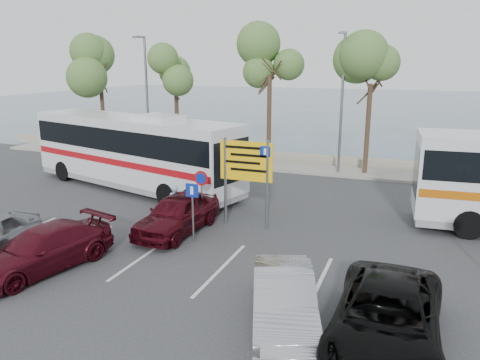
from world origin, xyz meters
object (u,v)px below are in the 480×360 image
(street_lamp_right, at_px, (342,97))
(car_silver_b, at_px, (284,300))
(car_red, at_px, (177,214))
(street_lamp_left, at_px, (146,92))
(coach_bus_left, at_px, (134,154))
(suv_black, at_px, (386,318))
(direction_sign, at_px, (246,168))
(pedestrian_near, at_px, (175,204))
(car_maroon, at_px, (43,249))

(street_lamp_right, bearing_deg, car_silver_b, -84.93)
(street_lamp_right, height_order, car_silver_b, street_lamp_right)
(car_red, xyz_separation_m, car_silver_b, (5.75, -5.00, -0.04))
(street_lamp_right, height_order, car_red, street_lamp_right)
(street_lamp_left, distance_m, coach_bus_left, 8.31)
(suv_black, relative_size, car_silver_b, 1.22)
(direction_sign, bearing_deg, street_lamp_left, 136.83)
(street_lamp_left, distance_m, suv_black, 24.36)
(car_red, height_order, suv_black, car_red)
(street_lamp_left, bearing_deg, street_lamp_right, 0.00)
(coach_bus_left, bearing_deg, pedestrian_near, -41.09)
(car_red, distance_m, suv_black, 9.64)
(pedestrian_near, bearing_deg, suv_black, 139.49)
(direction_sign, height_order, car_maroon, direction_sign)
(street_lamp_left, height_order, car_maroon, street_lamp_left)
(car_maroon, relative_size, car_silver_b, 1.09)
(suv_black, bearing_deg, street_lamp_right, 103.71)
(direction_sign, distance_m, suv_black, 9.15)
(car_silver_b, bearing_deg, car_red, 120.02)
(street_lamp_left, bearing_deg, car_silver_b, -49.55)
(street_lamp_right, xyz_separation_m, car_silver_b, (1.51, -17.02, -3.88))
(coach_bus_left, bearing_deg, car_red, -43.54)
(direction_sign, xyz_separation_m, suv_black, (6.00, -6.70, -1.69))
(street_lamp_left, distance_m, car_red, 15.36)
(car_maroon, xyz_separation_m, car_red, (2.40, 4.58, 0.07))
(suv_black, height_order, car_silver_b, suv_black)
(direction_sign, bearing_deg, coach_bus_left, 156.24)
(car_red, relative_size, car_silver_b, 1.03)
(street_lamp_left, xyz_separation_m, street_lamp_right, (13.00, 0.00, 0.00))
(coach_bus_left, relative_size, car_red, 2.95)
(street_lamp_left, relative_size, direction_sign, 2.23)
(street_lamp_right, xyz_separation_m, coach_bus_left, (-9.50, -7.02, -2.73))
(car_maroon, bearing_deg, pedestrian_near, 85.74)
(street_lamp_left, relative_size, car_red, 1.79)
(street_lamp_left, distance_m, street_lamp_right, 13.00)
(coach_bus_left, xyz_separation_m, suv_black, (13.50, -10.00, -1.13))
(pedestrian_near, bearing_deg, street_lamp_left, -60.27)
(direction_sign, distance_m, car_maroon, 8.00)
(street_lamp_left, bearing_deg, suv_black, -45.03)
(coach_bus_left, height_order, car_red, coach_bus_left)
(pedestrian_near, bearing_deg, car_silver_b, 130.30)
(car_maroon, bearing_deg, street_lamp_right, 82.10)
(street_lamp_left, distance_m, direction_sign, 15.24)
(street_lamp_left, distance_m, pedestrian_near, 14.28)
(direction_sign, distance_m, coach_bus_left, 8.22)
(direction_sign, height_order, suv_black, direction_sign)
(street_lamp_right, height_order, pedestrian_near, street_lamp_right)
(street_lamp_left, xyz_separation_m, pedestrian_near, (8.17, -11.09, -3.78))
(direction_sign, xyz_separation_m, coach_bus_left, (-7.50, 3.30, -0.56))
(coach_bus_left, relative_size, car_maroon, 2.77)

